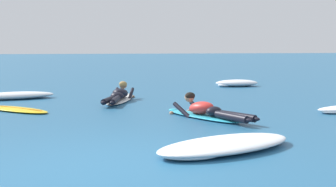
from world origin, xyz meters
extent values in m
plane|color=#235B84|center=(0.00, 10.00, 0.00)|extent=(120.00, 120.00, 0.00)
ellipsoid|color=#2DB2D1|center=(2.15, 3.47, 0.04)|extent=(1.40, 2.13, 0.07)
ellipsoid|color=#2DB2D1|center=(1.70, 4.37, 0.05)|extent=(0.25, 0.26, 0.06)
ellipsoid|color=red|center=(2.13, 3.51, 0.20)|extent=(0.65, 0.76, 0.34)
ellipsoid|color=black|center=(2.30, 3.17, 0.17)|extent=(0.43, 0.40, 0.20)
cylinder|color=black|center=(2.48, 2.62, 0.14)|extent=(0.46, 0.84, 0.14)
ellipsoid|color=black|center=(2.65, 2.23, 0.14)|extent=(0.19, 0.24, 0.08)
cylinder|color=black|center=(2.62, 2.69, 0.14)|extent=(0.54, 0.81, 0.14)
ellipsoid|color=black|center=(2.83, 2.32, 0.14)|extent=(0.19, 0.24, 0.08)
cylinder|color=black|center=(1.77, 3.74, 0.12)|extent=(0.32, 0.53, 0.32)
sphere|color=tan|center=(1.61, 4.06, 0.02)|extent=(0.09, 0.09, 0.09)
cylinder|color=black|center=(2.17, 3.91, 0.12)|extent=(0.32, 0.53, 0.32)
sphere|color=tan|center=(2.02, 4.22, 0.02)|extent=(0.09, 0.09, 0.09)
sphere|color=tan|center=(1.95, 3.86, 0.38)|extent=(0.21, 0.21, 0.21)
ellipsoid|color=black|center=(1.96, 3.84, 0.41)|extent=(0.29, 0.28, 0.16)
ellipsoid|color=white|center=(0.70, 6.61, 0.04)|extent=(1.16, 2.40, 0.07)
ellipsoid|color=white|center=(1.01, 7.69, 0.05)|extent=(0.24, 0.24, 0.06)
ellipsoid|color=black|center=(0.71, 6.66, 0.20)|extent=(0.58, 0.78, 0.35)
ellipsoid|color=black|center=(0.60, 6.27, 0.17)|extent=(0.40, 0.36, 0.20)
cylinder|color=black|center=(0.36, 5.72, 0.14)|extent=(0.43, 0.90, 0.14)
ellipsoid|color=black|center=(0.21, 5.29, 0.14)|extent=(0.16, 0.24, 0.08)
cylinder|color=black|center=(0.51, 5.67, 0.14)|extent=(0.33, 0.91, 0.14)
ellipsoid|color=black|center=(0.41, 5.23, 0.14)|extent=(0.16, 0.24, 0.08)
cylinder|color=black|center=(0.60, 7.09, 0.12)|extent=(0.26, 0.62, 0.35)
sphere|color=#8C6647|center=(0.71, 7.48, 0.02)|extent=(0.09, 0.09, 0.09)
cylinder|color=black|center=(1.02, 6.95, 0.12)|extent=(0.26, 0.62, 0.35)
sphere|color=#8C6647|center=(1.13, 7.32, 0.02)|extent=(0.09, 0.09, 0.09)
sphere|color=#8C6647|center=(0.82, 7.05, 0.38)|extent=(0.21, 0.21, 0.21)
ellipsoid|color=#AD894C|center=(0.82, 7.04, 0.41)|extent=(0.27, 0.25, 0.16)
ellipsoid|color=yellow|center=(-1.75, 5.18, 0.04)|extent=(1.82, 1.79, 0.07)
cube|color=orange|center=(-1.75, 5.18, 0.07)|extent=(1.23, 1.19, 0.01)
ellipsoid|color=white|center=(1.72, 0.56, 0.09)|extent=(2.43, 1.75, 0.17)
ellipsoid|color=white|center=(2.18, 0.91, 0.06)|extent=(0.91, 0.89, 0.12)
ellipsoid|color=white|center=(1.14, 0.21, 0.05)|extent=(0.81, 0.47, 0.10)
ellipsoid|color=white|center=(-2.11, 7.52, 0.10)|extent=(2.18, 1.12, 0.20)
ellipsoid|color=white|center=(-1.62, 7.74, 0.07)|extent=(0.81, 0.70, 0.14)
ellipsoid|color=white|center=(5.15, 10.13, 0.12)|extent=(1.55, 0.77, 0.24)
ellipsoid|color=white|center=(5.53, 10.25, 0.09)|extent=(0.63, 0.50, 0.17)
ellipsoid|color=white|center=(4.68, 10.05, 0.07)|extent=(0.65, 0.55, 0.13)
camera|label=1|loc=(-0.23, -5.57, 1.49)|focal=49.24mm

